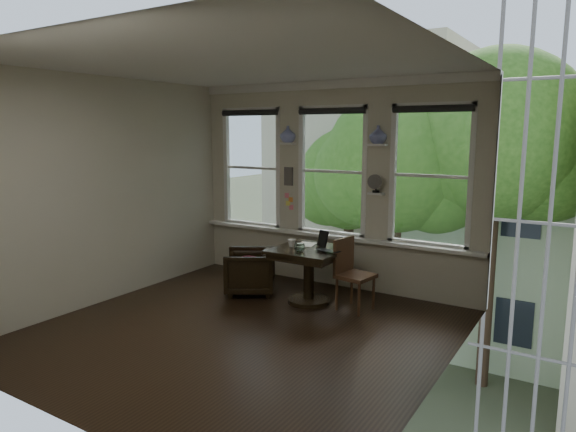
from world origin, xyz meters
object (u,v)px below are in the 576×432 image
Objects in this scene: armchair_left at (250,272)px; side_chair_right at (356,275)px; mug at (292,243)px; table at (309,276)px; laptop at (325,252)px.

armchair_left is 1.58m from side_chair_right.
side_chair_right is (1.57, 0.16, 0.15)m from armchair_left.
table is at bearing 8.56° from mug.
side_chair_right reaches higher than mug.
armchair_left is at bearing -175.13° from table.
table is at bearing 63.85° from armchair_left.
side_chair_right reaches higher than armchair_left.
laptop is at bearing -20.04° from table.
laptop is at bearing -7.72° from mug.
laptop is (0.30, -0.11, 0.39)m from table.
armchair_left is at bearing -176.47° from mug.
mug is (-0.55, 0.07, 0.04)m from laptop.
mug is (-0.89, -0.12, 0.34)m from side_chair_right.
mug is (-0.24, -0.04, 0.43)m from table.
laptop is 3.15× the size of mug.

